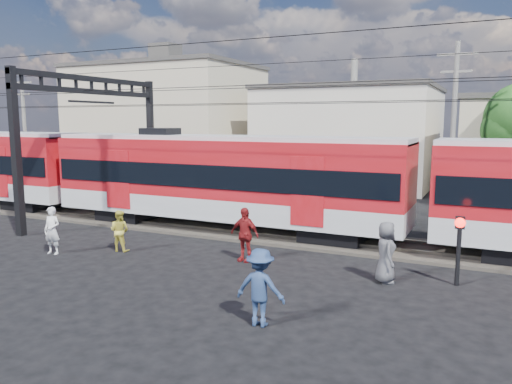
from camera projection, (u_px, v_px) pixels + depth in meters
ground at (169, 298)px, 13.69m from camera, size 120.00×120.00×0.00m
track_bed at (281, 235)px, 20.83m from camera, size 70.00×3.40×0.12m
rail_near at (274, 236)px, 20.15m from camera, size 70.00×0.12×0.12m
rail_far at (288, 229)px, 21.49m from camera, size 70.00×0.12×0.12m
commuter_train at (226, 177)px, 21.61m from camera, size 50.30×3.08×4.17m
catenary at (114, 114)px, 23.79m from camera, size 70.00×9.30×7.52m
building_west at (167, 122)px, 41.70m from camera, size 14.28×10.20×9.30m
building_midwest at (353, 136)px, 38.15m from camera, size 12.24×12.24×7.30m
utility_pole_mid at (453, 126)px, 23.90m from camera, size 1.80×0.24×8.50m
utility_pole_west at (25, 128)px, 34.95m from camera, size 1.80×0.24×8.00m
pedestrian_a at (52, 230)px, 18.06m from camera, size 0.68×0.50×1.73m
pedestrian_b at (120, 231)px, 18.46m from camera, size 0.82×0.68×1.55m
pedestrian_c at (260, 287)px, 11.73m from camera, size 1.24×0.75×1.86m
pedestrian_d at (245, 234)px, 17.11m from camera, size 1.15×0.58×1.88m
pedestrian_e at (386, 252)px, 14.85m from camera, size 0.91×1.07×1.85m
crossing_signal at (459, 238)px, 14.50m from camera, size 0.30×0.30×2.08m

